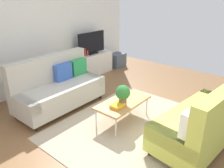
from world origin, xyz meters
TOP-DOWN VIEW (x-y plane):
  - ground_plane at (0.00, 0.00)m, footprint 7.68×7.68m
  - wall_far at (0.00, 2.80)m, footprint 6.40×0.12m
  - area_rug at (-0.09, -0.07)m, footprint 2.90×2.20m
  - couch_beige at (-0.42, 1.55)m, footprint 1.91×0.86m
  - couch_green at (0.24, -1.29)m, footprint 1.99×1.06m
  - coffee_table at (-0.04, 0.13)m, footprint 1.10×0.56m
  - tv_console at (1.51, 2.46)m, footprint 1.40×0.44m
  - tv at (1.51, 2.44)m, footprint 1.00×0.20m
  - storage_trunk at (2.61, 2.36)m, footprint 0.52×0.40m
  - potted_plant at (-0.14, 0.06)m, footprint 0.27×0.27m
  - table_book_0 at (-0.28, 0.07)m, footprint 0.25×0.19m
  - table_book_1 at (-0.28, 0.07)m, footprint 0.24×0.18m
  - vase_0 at (0.93, 2.51)m, footprint 0.11×0.11m
  - bottle_0 at (1.09, 2.42)m, footprint 0.06×0.06m
  - bottle_1 at (1.20, 2.42)m, footprint 0.04×0.04m
  - bottle_2 at (1.30, 2.42)m, footprint 0.06×0.06m

SIDE VIEW (x-z plane):
  - ground_plane at x=0.00m, z-range 0.00..0.00m
  - area_rug at x=-0.09m, z-range 0.00..0.01m
  - storage_trunk at x=2.61m, z-range 0.00..0.44m
  - tv_console at x=1.51m, z-range 0.00..0.64m
  - coffee_table at x=-0.04m, z-range 0.18..0.60m
  - table_book_0 at x=-0.28m, z-range 0.42..0.45m
  - couch_green at x=0.24m, z-range -0.11..0.99m
  - couch_beige at x=-0.42m, z-range -0.10..1.00m
  - table_book_1 at x=-0.28m, z-range 0.45..0.48m
  - potted_plant at x=-0.14m, z-range 0.45..0.83m
  - vase_0 at x=0.93m, z-range 0.64..0.76m
  - bottle_2 at x=1.30m, z-range 0.64..0.78m
  - bottle_0 at x=1.09m, z-range 0.64..0.79m
  - bottle_1 at x=1.20m, z-range 0.64..0.88m
  - tv at x=1.51m, z-range 0.63..1.27m
  - wall_far at x=0.00m, z-range 0.00..2.90m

